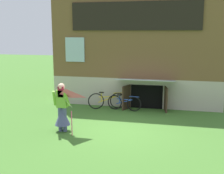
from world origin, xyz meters
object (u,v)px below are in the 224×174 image
at_px(person, 62,111).
at_px(bicycle_blue, 124,103).
at_px(kite, 66,99).
at_px(bicycle_yellow, 107,100).

relative_size(person, bicycle_blue, 1.10).
distance_m(person, kite, 0.82).
bearing_deg(bicycle_yellow, kite, -115.33).
relative_size(person, bicycle_yellow, 1.04).
xyz_separation_m(person, bicycle_blue, (1.56, 3.10, -0.36)).
bearing_deg(bicycle_yellow, bicycle_blue, -25.75).
height_order(person, bicycle_blue, person).
bearing_deg(kite, person, 124.56).
bearing_deg(bicycle_blue, person, -110.06).
height_order(kite, bicycle_blue, kite).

